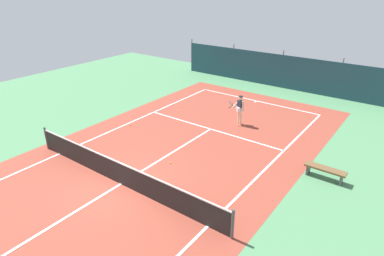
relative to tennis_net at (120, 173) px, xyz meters
The scene contains 9 objects.
ground_plane 0.51m from the tennis_net, ahead, with size 36.00×36.00×0.00m, color #4C8456.
court_surface 0.51m from the tennis_net, ahead, with size 11.02×26.60×0.01m.
tennis_net is the anchor object (origin of this frame).
back_fence 16.15m from the tennis_net, 90.00° to the left, with size 16.30×0.98×2.70m.
tennis_player 7.96m from the tennis_net, 83.58° to the left, with size 0.85×0.63×1.64m.
tennis_ball_near_player 5.70m from the tennis_net, 132.45° to the left, with size 0.07×0.07×0.07m, color #CCDB33.
tennis_ball_midcourt 2.48m from the tennis_net, 76.87° to the left, with size 0.07×0.07×0.07m, color #CCDB33.
tennis_ball_by_sideline 7.95m from the tennis_net, 111.75° to the left, with size 0.07×0.07×0.07m, color #CCDB33.
courtside_bench 8.13m from the tennis_net, 39.12° to the left, with size 1.60×0.40×0.49m.
Camera 1 is at (8.70, -7.11, 7.39)m, focal length 30.85 mm.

